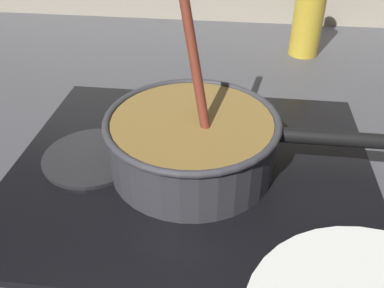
# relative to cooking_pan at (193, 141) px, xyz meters

# --- Properties ---
(ground) EXTENTS (2.40, 1.60, 0.04)m
(ground) POSITION_rel_cooking_pan_xyz_m (0.02, -0.06, -0.08)
(ground) COLOR #4C4C51
(hob_plate) EXTENTS (0.56, 0.48, 0.01)m
(hob_plate) POSITION_rel_cooking_pan_xyz_m (-0.00, -0.00, -0.05)
(hob_plate) COLOR black
(hob_plate) RESTS_ON ground
(burner_ring) EXTENTS (0.18, 0.18, 0.01)m
(burner_ring) POSITION_rel_cooking_pan_xyz_m (-0.00, -0.00, -0.04)
(burner_ring) COLOR #592D0C
(burner_ring) RESTS_ON hob_plate
(spare_burner) EXTENTS (0.16, 0.16, 0.01)m
(spare_burner) POSITION_rel_cooking_pan_xyz_m (-0.16, -0.00, -0.04)
(spare_burner) COLOR #262628
(spare_burner) RESTS_ON hob_plate
(cooking_pan) EXTENTS (0.41, 0.26, 0.30)m
(cooking_pan) POSITION_rel_cooking_pan_xyz_m (0.00, 0.00, 0.00)
(cooking_pan) COLOR #38383D
(cooking_pan) RESTS_ON hob_plate
(sauce_bottle) EXTENTS (0.07, 0.07, 0.23)m
(sauce_bottle) POSITION_rel_cooking_pan_xyz_m (0.22, 0.50, 0.04)
(sauce_bottle) COLOR gold
(sauce_bottle) RESTS_ON ground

